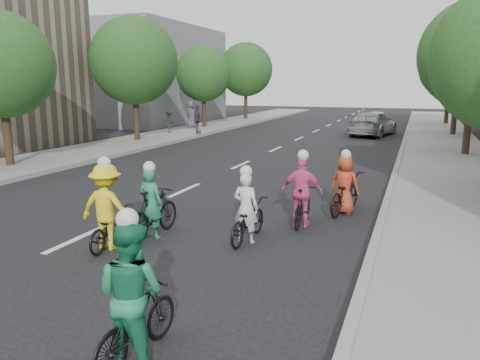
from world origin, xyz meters
The scene contains 24 objects.
ground centered at (0.00, 0.00, 0.00)m, with size 120.00×120.00×0.00m, color black.
sidewalk_left centered at (-8.00, 10.00, 0.07)m, with size 4.00×80.00×0.15m, color gray.
curb_left centered at (-6.05, 10.00, 0.09)m, with size 0.18×80.00×0.18m, color #999993.
sidewalk_right centered at (8.00, 10.00, 0.07)m, with size 4.00×80.00×0.15m, color gray.
curb_right centered at (6.05, 10.00, 0.09)m, with size 0.18×80.00×0.18m, color #999993.
bldg_sw centered at (-16.00, 28.00, 4.00)m, with size 10.00×14.00×8.00m, color slate.
tree_l_2 centered at (-8.20, 6.00, 3.96)m, with size 4.00×4.00×5.97m.
tree_l_3 centered at (-8.20, 15.00, 4.52)m, with size 4.80×4.80×6.93m.
tree_l_4 centered at (-8.20, 24.00, 3.96)m, with size 4.00×4.00×5.97m.
tree_l_5 centered at (-8.20, 33.00, 4.52)m, with size 4.80×4.80×6.93m.
tree_r_1 centered at (8.80, 15.60, 4.52)m, with size 4.80×4.80×6.93m.
tree_r_2 centered at (8.80, 24.60, 3.96)m, with size 4.00×4.00×5.97m.
tree_r_3 centered at (8.80, 33.60, 4.52)m, with size 4.80×4.80×6.93m.
cyclist_0 centered at (4.30, 2.65, 0.67)m, with size 0.98×1.54×1.81m.
cyclist_1 centered at (1.00, -0.22, 0.72)m, with size 1.17×1.60×1.89m.
cyclist_2 centered at (1.46, 0.71, 0.60)m, with size 0.64×1.81×1.68m.
cyclist_3 centered at (3.70, -3.42, 0.73)m, with size 0.92×1.58×1.91m.
cyclist_4 centered at (3.46, 1.18, 0.53)m, with size 0.67×1.72×1.64m.
cyclist_5 centered at (5.05, 4.18, 0.59)m, with size 1.04×2.02×1.65m.
follow_car_lead centered at (3.99, 23.38, 0.74)m, with size 2.08×5.11×1.48m, color #ABABAF.
follow_car_trail centered at (3.67, 29.41, 0.65)m, with size 1.53×3.81×1.30m, color white.
spectator_0 centered at (-8.30, 18.98, 0.90)m, with size 0.97×0.56×1.50m, color #494A56.
spectator_1 centered at (-6.42, 19.18, 1.06)m, with size 1.06×0.44×1.81m, color #454550.
spectator_2 centered at (-8.52, 22.50, 1.12)m, with size 0.94×0.61×1.93m, color #4E505B.
Camera 1 is at (6.69, -7.74, 3.28)m, focal length 35.00 mm.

